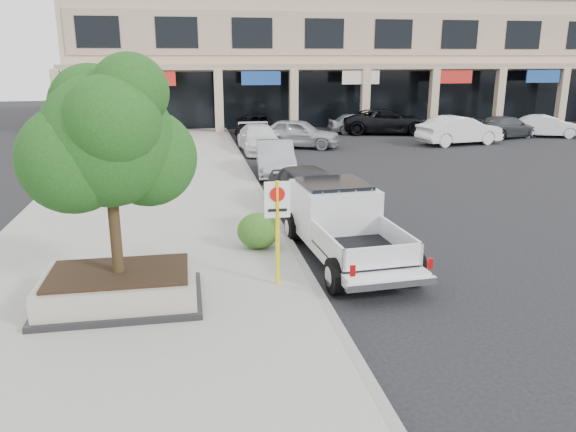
# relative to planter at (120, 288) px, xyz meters

# --- Properties ---
(ground) EXTENTS (120.00, 120.00, 0.00)m
(ground) POSITION_rel_planter_xyz_m (5.60, -0.25, -0.48)
(ground) COLOR black
(ground) RESTS_ON ground
(sidewalk) EXTENTS (8.00, 52.00, 0.15)m
(sidewalk) POSITION_rel_planter_xyz_m (0.10, 5.75, -0.40)
(sidewalk) COLOR gray
(sidewalk) RESTS_ON ground
(curb) EXTENTS (0.20, 52.00, 0.15)m
(curb) POSITION_rel_planter_xyz_m (4.05, 5.75, -0.40)
(curb) COLOR gray
(curb) RESTS_ON ground
(strip_mall) EXTENTS (40.55, 12.43, 9.50)m
(strip_mall) POSITION_rel_planter_xyz_m (13.60, 33.68, 4.27)
(strip_mall) COLOR tan
(strip_mall) RESTS_ON ground
(planter) EXTENTS (3.20, 2.20, 0.68)m
(planter) POSITION_rel_planter_xyz_m (0.00, 0.00, 0.00)
(planter) COLOR black
(planter) RESTS_ON sidewalk
(planter_tree) EXTENTS (2.90, 2.55, 4.00)m
(planter_tree) POSITION_rel_planter_xyz_m (0.13, 0.15, 2.94)
(planter_tree) COLOR black
(planter_tree) RESTS_ON planter
(no_parking_sign) EXTENTS (0.55, 0.09, 2.30)m
(no_parking_sign) POSITION_rel_planter_xyz_m (3.27, 0.40, 1.16)
(no_parking_sign) COLOR yellow
(no_parking_sign) RESTS_ON sidewalk
(hedge) EXTENTS (1.10, 0.99, 0.93)m
(hedge) POSITION_rel_planter_xyz_m (3.16, 2.86, 0.14)
(hedge) COLOR #1F4C15
(hedge) RESTS_ON sidewalk
(pickup_truck) EXTENTS (2.50, 5.85, 1.80)m
(pickup_truck) POSITION_rel_planter_xyz_m (5.25, 1.98, 0.43)
(pickup_truck) COLOR silver
(pickup_truck) RESTS_ON ground
(curb_car_a) EXTENTS (2.45, 4.86, 1.59)m
(curb_car_a) POSITION_rel_planter_xyz_m (5.24, 6.16, 0.32)
(curb_car_a) COLOR #282A2D
(curb_car_a) RESTS_ON ground
(curb_car_b) EXTENTS (1.94, 4.52, 1.45)m
(curb_car_b) POSITION_rel_planter_xyz_m (5.16, 12.83, 0.25)
(curb_car_b) COLOR #93969A
(curb_car_b) RESTS_ON ground
(curb_car_c) EXTENTS (2.11, 4.94, 1.42)m
(curb_car_c) POSITION_rel_planter_xyz_m (5.25, 18.95, 0.24)
(curb_car_c) COLOR white
(curb_car_c) RESTS_ON ground
(curb_car_d) EXTENTS (2.77, 5.48, 1.49)m
(curb_car_d) POSITION_rel_planter_xyz_m (5.65, 23.84, 0.27)
(curb_car_d) COLOR black
(curb_car_d) RESTS_ON ground
(lot_car_a) EXTENTS (5.06, 3.67, 1.60)m
(lot_car_a) POSITION_rel_planter_xyz_m (7.60, 20.13, 0.33)
(lot_car_a) COLOR #A6AAAE
(lot_car_a) RESTS_ON ground
(lot_car_b) EXTENTS (5.21, 2.60, 1.64)m
(lot_car_b) POSITION_rel_planter_xyz_m (17.07, 19.61, 0.35)
(lot_car_b) COLOR silver
(lot_car_b) RESTS_ON ground
(lot_car_c) EXTENTS (5.03, 3.16, 1.36)m
(lot_car_c) POSITION_rel_planter_xyz_m (21.31, 21.67, 0.20)
(lot_car_c) COLOR #313337
(lot_car_c) RESTS_ON ground
(lot_car_d) EXTENTS (6.36, 4.01, 1.64)m
(lot_car_d) POSITION_rel_planter_xyz_m (14.56, 24.82, 0.34)
(lot_car_d) COLOR black
(lot_car_d) RESTS_ON ground
(lot_car_e) EXTENTS (4.01, 1.68, 1.36)m
(lot_car_e) POSITION_rel_planter_xyz_m (12.76, 25.51, 0.20)
(lot_car_e) COLOR #9A9CA1
(lot_car_e) RESTS_ON ground
(lot_car_f) EXTENTS (4.41, 2.70, 1.37)m
(lot_car_f) POSITION_rel_planter_xyz_m (24.03, 21.56, 0.21)
(lot_car_f) COLOR silver
(lot_car_f) RESTS_ON ground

